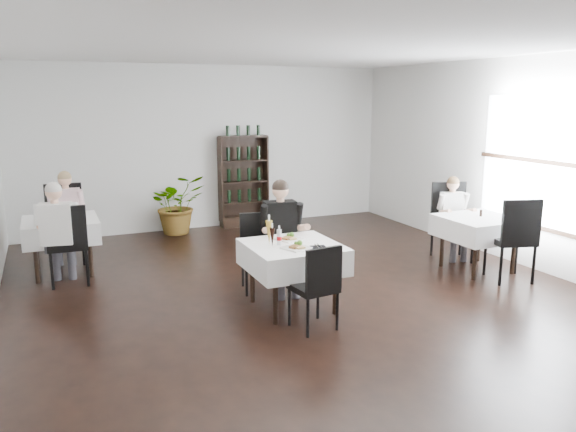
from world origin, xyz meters
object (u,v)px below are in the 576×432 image
(potted_tree, at_px, (177,204))
(diner_main, at_px, (282,228))
(main_table, at_px, (293,257))
(wine_shelf, at_px, (244,182))

(potted_tree, xyz_separation_m, diner_main, (0.51, -3.63, 0.29))
(main_table, bearing_deg, wine_shelf, 78.22)
(main_table, distance_m, diner_main, 0.62)
(main_table, height_order, potted_tree, potted_tree)
(wine_shelf, distance_m, potted_tree, 1.35)
(potted_tree, bearing_deg, main_table, -84.50)
(wine_shelf, distance_m, main_table, 4.41)
(potted_tree, bearing_deg, wine_shelf, 5.01)
(main_table, xyz_separation_m, potted_tree, (-0.40, 4.20, -0.09))
(potted_tree, distance_m, diner_main, 3.68)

